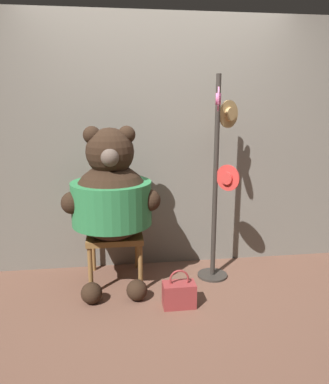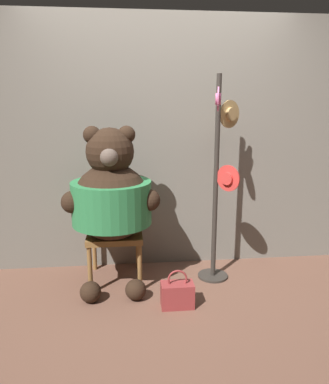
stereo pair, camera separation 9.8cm
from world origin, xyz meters
name	(u,v)px [view 1 (the left image)]	position (x,y,z in m)	size (l,w,h in m)	color
ground_plane	(168,297)	(0.00, 0.00, 0.00)	(14.00, 14.00, 0.00)	brown
wall_back	(157,145)	(0.00, 0.76, 1.20)	(8.00, 0.10, 2.40)	slate
chair	(114,225)	(-0.43, 0.46, 0.51)	(0.48, 0.54, 0.92)	olive
teddy_bear	(112,198)	(-0.45, 0.29, 0.81)	(0.83, 0.74, 1.42)	black
hat_display_rack	(219,179)	(0.51, 0.32, 0.94)	(0.37, 0.38, 1.84)	#332D28
handbag_on_ground	(179,294)	(0.07, -0.16, 0.11)	(0.26, 0.15, 0.32)	maroon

